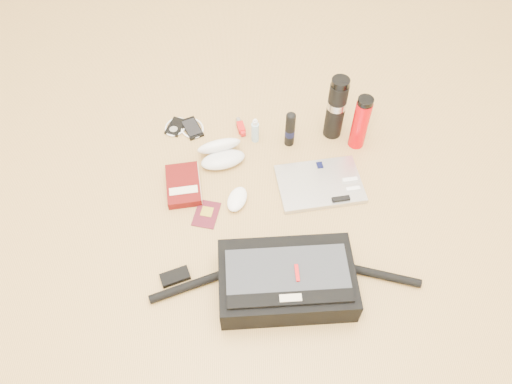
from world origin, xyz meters
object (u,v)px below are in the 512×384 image
book (184,185)px  laptop (320,184)px  messenger_bag (286,280)px  thermos_black (336,108)px  thermos_red (360,123)px

book → laptop: bearing=-8.1°
messenger_bag → book: (-0.38, 0.44, -0.04)m
book → thermos_black: bearing=16.6°
thermos_red → book: bearing=-163.1°
messenger_bag → thermos_red: 0.74m
laptop → thermos_black: size_ratio=1.20×
messenger_bag → laptop: 0.47m
laptop → thermos_red: 0.30m
messenger_bag → book: size_ratio=4.38×
book → thermos_red: 0.75m
book → thermos_red: thermos_red is taller
thermos_black → thermos_red: bearing=-33.9°
thermos_red → messenger_bag: bearing=-117.2°
laptop → thermos_red: size_ratio=1.40×
laptop → messenger_bag: bearing=-118.5°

